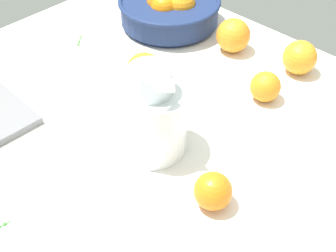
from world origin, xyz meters
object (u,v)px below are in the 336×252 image
loose_orange_2 (213,191)px  loose_orange_3 (265,87)px  juice_pitcher (151,120)px  loose_orange_4 (145,71)px  loose_orange_0 (233,35)px  fruit_bowl (170,9)px  loose_orange_1 (300,57)px

loose_orange_2 → loose_orange_3: size_ratio=1.01×
juice_pitcher → loose_orange_4: 20.18cm
juice_pitcher → loose_orange_4: size_ratio=2.27×
loose_orange_0 → loose_orange_4: same height
fruit_bowl → juice_pitcher: bearing=-50.3°
loose_orange_3 → loose_orange_4: (-22.58, -15.44, 0.88)cm
loose_orange_0 → loose_orange_2: (28.81, -42.16, -0.86)cm
fruit_bowl → loose_orange_4: size_ratio=3.22×
fruit_bowl → loose_orange_0: (20.51, 1.83, -0.56)cm
loose_orange_0 → juice_pitcher: bearing=-75.0°
loose_orange_3 → loose_orange_1: bearing=91.6°
juice_pitcher → loose_orange_0: juice_pitcher is taller
loose_orange_0 → fruit_bowl: bearing=-174.9°
loose_orange_0 → loose_orange_3: size_ratio=1.26×
loose_orange_0 → loose_orange_3: (17.74, -10.94, -0.88)cm
loose_orange_1 → loose_orange_4: 37.16cm
juice_pitcher → loose_orange_3: (7.22, 28.25, -3.51)cm
loose_orange_0 → loose_orange_1: (17.34, 3.43, -0.24)cm
fruit_bowl → loose_orange_3: bearing=-13.4°
juice_pitcher → loose_orange_1: juice_pitcher is taller
loose_orange_0 → loose_orange_1: 17.68cm
fruit_bowl → loose_orange_2: size_ratio=4.02×
loose_orange_1 → loose_orange_2: size_ratio=1.18×
juice_pitcher → loose_orange_2: bearing=-9.2°
loose_orange_2 → loose_orange_4: 37.18cm
juice_pitcher → loose_orange_4: (-15.36, 12.82, -2.63)cm
loose_orange_1 → loose_orange_3: loose_orange_1 is taller
loose_orange_2 → loose_orange_3: same height
loose_orange_4 → loose_orange_3: bearing=34.4°
fruit_bowl → loose_orange_2: bearing=-39.3°
loose_orange_0 → loose_orange_1: loose_orange_0 is taller
loose_orange_4 → loose_orange_0: bearing=79.6°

